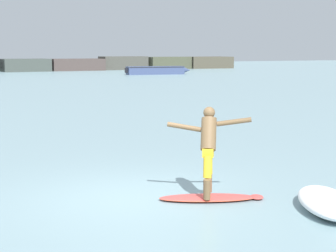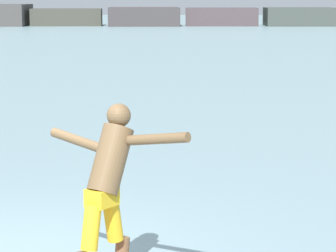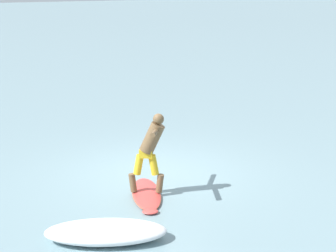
{
  "view_description": "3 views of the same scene",
  "coord_description": "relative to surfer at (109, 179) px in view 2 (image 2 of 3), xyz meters",
  "views": [
    {
      "loc": [
        -4.14,
        -9.39,
        2.74
      ],
      "look_at": [
        1.16,
        0.81,
        1.17
      ],
      "focal_mm": 60.0,
      "sensor_mm": 36.0,
      "label": 1
    },
    {
      "loc": [
        1.76,
        -7.63,
        2.65
      ],
      "look_at": [
        1.7,
        0.57,
        1.29
      ],
      "focal_mm": 85.0,
      "sensor_mm": 36.0,
      "label": 2
    },
    {
      "loc": [
        10.4,
        -5.89,
        4.19
      ],
      "look_at": [
        0.77,
        -0.12,
        1.27
      ],
      "focal_mm": 60.0,
      "sensor_mm": 36.0,
      "label": 3
    }
  ],
  "objects": [
    {
      "name": "rock_jetty_breakwater",
      "position": [
        6.84,
        62.75,
        -0.19
      ],
      "size": [
        67.46,
        5.01,
        1.89
      ],
      "color": "#463B3D",
      "rests_on": "ground"
    },
    {
      "name": "surfer",
      "position": [
        0.0,
        0.0,
        0.0
      ],
      "size": [
        1.33,
        1.0,
        1.62
      ],
      "color": "brown",
      "rests_on": "surfboard"
    }
  ]
}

